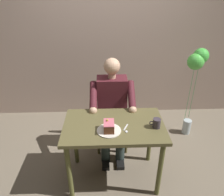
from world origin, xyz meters
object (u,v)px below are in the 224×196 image
at_px(chair, 112,110).
at_px(balloon_display, 196,71).
at_px(dining_table, 114,133).
at_px(cake_slice, 109,126).
at_px(seated_person, 112,107).
at_px(coffee_cup, 156,123).
at_px(dessert_spoon, 126,130).

distance_m(chair, balloon_display, 1.23).
distance_m(dining_table, chair, 0.66).
relative_size(dining_table, cake_slice, 7.17).
relative_size(chair, seated_person, 0.73).
bearing_deg(dining_table, seated_person, -90.00).
height_order(seated_person, coffee_cup, seated_person).
height_order(dining_table, dessert_spoon, dessert_spoon).
bearing_deg(chair, seated_person, 90.00).
bearing_deg(chair, cake_slice, 85.97).
xyz_separation_m(cake_slice, coffee_cup, (-0.47, -0.04, -0.01)).
height_order(dessert_spoon, balloon_display, balloon_display).
relative_size(chair, coffee_cup, 8.16).
xyz_separation_m(dining_table, balloon_display, (-1.12, -0.84, 0.35)).
xyz_separation_m(seated_person, cake_slice, (0.05, 0.58, 0.14)).
bearing_deg(dessert_spoon, chair, -81.23).
height_order(seated_person, cake_slice, seated_person).
distance_m(seated_person, cake_slice, 0.60).
relative_size(dining_table, coffee_cup, 9.08).
distance_m(seated_person, coffee_cup, 0.69).
distance_m(cake_slice, dessert_spoon, 0.18).
xyz_separation_m(seated_person, dessert_spoon, (-0.11, 0.57, 0.09)).
relative_size(dining_table, dessert_spoon, 7.28).
bearing_deg(chair, dessert_spoon, 98.77).
distance_m(dining_table, cake_slice, 0.20).
bearing_deg(seated_person, coffee_cup, 127.76).
relative_size(chair, cake_slice, 6.44).
bearing_deg(chair, dining_table, 90.00).
relative_size(chair, balloon_display, 0.72).
height_order(seated_person, balloon_display, balloon_display).
bearing_deg(dessert_spoon, dining_table, -39.82).
relative_size(seated_person, coffee_cup, 11.14).
bearing_deg(balloon_display, seated_person, 18.08).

